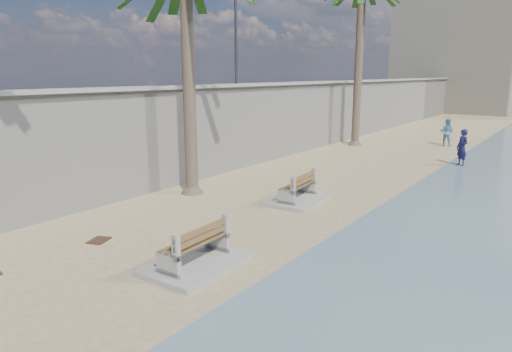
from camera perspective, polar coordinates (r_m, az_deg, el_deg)
The scene contains 10 objects.
ground_plane at distance 8.54m, azimuth -26.77°, elevation -16.91°, with size 140.00×140.00×0.00m, color tan.
seawall at distance 26.22m, azimuth 8.36°, elevation 7.59°, with size 0.45×70.00×3.50m, color gray.
wall_cap at distance 26.12m, azimuth 8.48°, elevation 11.52°, with size 0.80×70.00×0.12m, color gray.
end_building at distance 55.97m, azimuth 27.53°, elevation 14.37°, with size 18.00×12.00×14.00m, color #B7AA93.
bench_near at distance 9.85m, azimuth -7.63°, elevation -9.04°, with size 1.57×2.23×0.91m.
bench_far at distance 14.64m, azimuth 5.21°, elevation -1.72°, with size 1.66×2.28×0.90m.
streetlight at distance 19.49m, azimuth -2.56°, elevation 20.41°, with size 0.28×0.28×5.12m.
person_a at distance 22.19m, azimuth 24.40°, elevation 3.57°, with size 0.68×0.46×1.88m, color #141437.
person_b at distance 28.08m, azimuth 22.74°, elevation 5.24°, with size 0.83×0.64×1.72m, color teal.
debris_d at distance 11.97m, azimuth -19.03°, elevation -7.61°, with size 0.52×0.41×0.03m, color #382616.
Camera 1 is at (6.83, -3.19, 4.03)m, focal length 32.00 mm.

